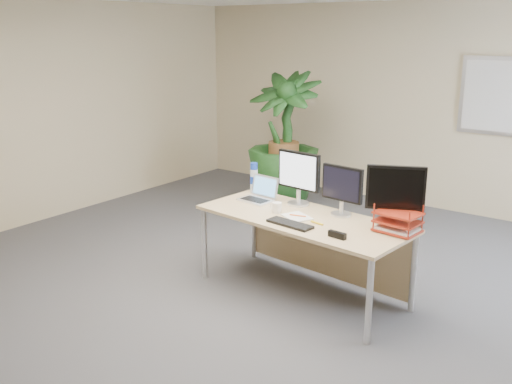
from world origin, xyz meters
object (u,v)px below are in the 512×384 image
Objects in this scene: desk at (310,230)px; laptop at (260,194)px; floor_plant at (284,155)px; monitor_right at (342,187)px; monitor_left at (299,175)px.

laptop reaches higher than desk.
floor_plant reaches higher than monitor_right.
monitor_left is (1.32, -1.73, 0.28)m from floor_plant.
desk is 4.44× the size of monitor_right.
desk is 5.87× the size of laptop.
floor_plant reaches higher than monitor_left.
monitor_left is 0.46m from laptop.
monitor_left reaches higher than desk.
monitor_left is 0.48m from monitor_right.
floor_plant is 2.05m from laptop.
monitor_left is at bearing 13.11° from laptop.
floor_plant is 3.36× the size of monitor_right.
laptop is at bearing -166.89° from monitor_left.
desk is 3.92× the size of monitor_left.
floor_plant reaches higher than laptop.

